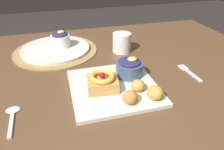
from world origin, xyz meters
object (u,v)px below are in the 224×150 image
at_px(fritter_back, 130,97).
at_px(coffee_mug, 122,43).
at_px(spoon, 12,116).
at_px(back_plate, 56,49).
at_px(back_ramekin, 60,39).
at_px(berry_ramekin, 129,67).
at_px(cake_slice, 103,82).
at_px(fritter_middle, 138,86).
at_px(fork, 188,72).
at_px(front_plate, 114,87).
at_px(fritter_front, 155,93).

distance_m(fritter_back, coffee_mug, 0.38).
xyz_separation_m(spoon, coffee_mug, (0.42, 0.33, 0.04)).
xyz_separation_m(back_plate, back_ramekin, (0.03, 0.01, 0.04)).
distance_m(back_plate, coffee_mug, 0.30).
height_order(berry_ramekin, fritter_back, berry_ramekin).
relative_size(cake_slice, fritter_back, 2.31).
relative_size(berry_ramekin, coffee_mug, 1.13).
bearing_deg(fritter_back, coffee_mug, 75.75).
xyz_separation_m(cake_slice, spoon, (-0.26, -0.05, -0.04)).
relative_size(fritter_middle, back_ramekin, 0.53).
bearing_deg(cake_slice, spoon, -169.76).
distance_m(fritter_middle, back_plate, 0.46).
relative_size(fork, coffee_mug, 1.51).
distance_m(front_plate, coffee_mug, 0.30).
height_order(fritter_front, fritter_middle, fritter_front).
bearing_deg(berry_ramekin, front_plate, -145.20).
bearing_deg(front_plate, berry_ramekin, 34.80).
height_order(fritter_front, back_plate, fritter_front).
height_order(fritter_middle, fritter_back, fritter_back).
bearing_deg(fork, cake_slice, 93.61).
height_order(front_plate, fritter_middle, fritter_middle).
bearing_deg(back_ramekin, coffee_mug, -18.58).
height_order(back_plate, spoon, back_plate).
height_order(front_plate, back_plate, back_plate).
bearing_deg(front_plate, fritter_middle, -36.54).
height_order(front_plate, cake_slice, cake_slice).
bearing_deg(fritter_front, fork, 32.53).
distance_m(fritter_back, fork, 0.31).
bearing_deg(spoon, coffee_mug, -54.28).
xyz_separation_m(back_ramekin, spoon, (-0.16, -0.41, -0.05)).
height_order(berry_ramekin, coffee_mug, same).
bearing_deg(front_plate, fork, 5.42).
bearing_deg(back_ramekin, front_plate, -68.09).
distance_m(berry_ramekin, back_ramekin, 0.37).
distance_m(cake_slice, coffee_mug, 0.32).
height_order(back_ramekin, spoon, back_ramekin).
bearing_deg(fritter_middle, fritter_back, -131.04).
bearing_deg(berry_ramekin, coffee_mug, 78.91).
height_order(fritter_back, back_plate, fritter_back).
distance_m(berry_ramekin, fritter_front, 0.15).
relative_size(fritter_back, back_ramekin, 0.54).
relative_size(fritter_front, back_plate, 0.17).
distance_m(back_plate, back_ramekin, 0.05).
bearing_deg(fritter_front, fritter_back, 179.80).
xyz_separation_m(berry_ramekin, back_plate, (-0.24, 0.30, -0.03)).
bearing_deg(fork, back_plate, 52.70).
relative_size(fritter_back, spoon, 0.35).
distance_m(fritter_front, fork, 0.24).
relative_size(back_plate, spoon, 2.36).
relative_size(back_plate, coffee_mug, 3.60).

